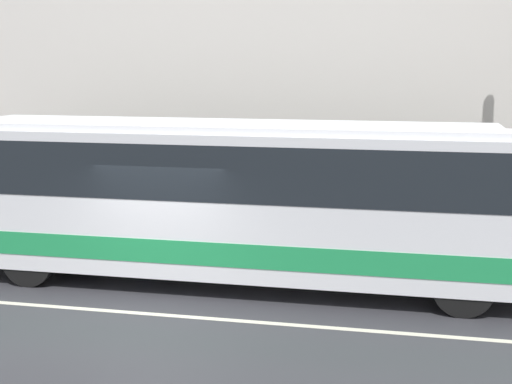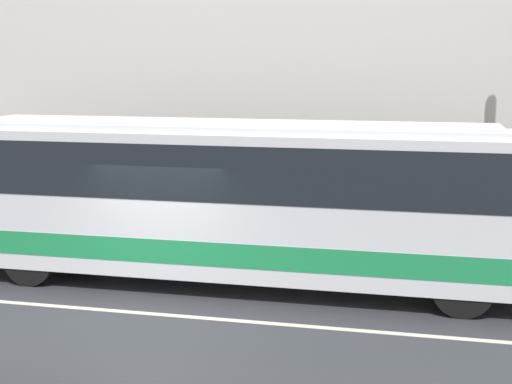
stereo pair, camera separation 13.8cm
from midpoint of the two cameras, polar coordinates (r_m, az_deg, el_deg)
name	(u,v)px [view 2 (the right image)]	position (r m, az deg, el deg)	size (l,w,h in m)	color
ground_plane	(143,313)	(12.94, -8.71, -9.57)	(60.00, 60.00, 0.00)	#333338
sidewalk	(222,237)	(17.74, -2.53, -3.64)	(60.00, 2.60, 0.17)	gray
building_facade	(235,18)	(18.63, -1.48, 13.73)	(60.00, 0.35, 11.33)	silver
lane_stripe	(143,313)	(12.94, -8.71, -9.55)	(54.00, 0.14, 0.01)	beige
transit_bus	(226,193)	(14.18, -2.12, -0.09)	(12.30, 2.59, 3.21)	silver
pedestrian_waiting	(143,195)	(19.09, -8.79, -0.26)	(0.36, 0.36, 1.57)	navy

